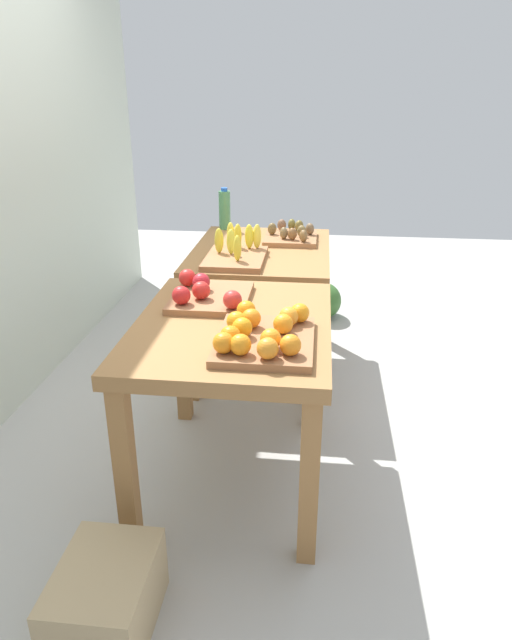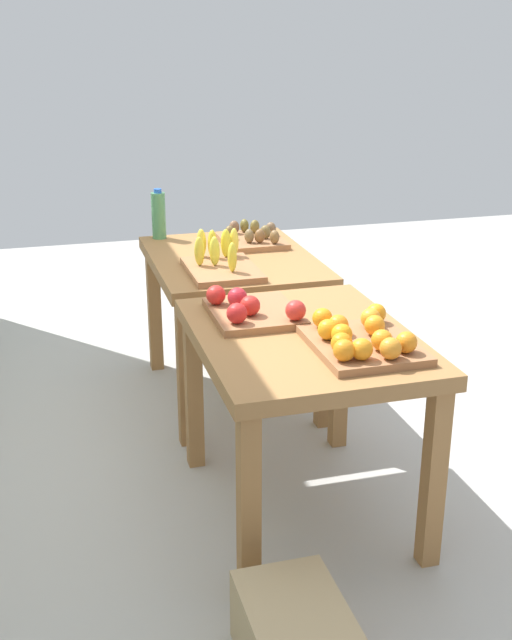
# 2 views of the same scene
# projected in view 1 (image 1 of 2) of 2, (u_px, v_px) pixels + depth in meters

# --- Properties ---
(ground_plane) EXTENTS (8.00, 8.00, 0.00)m
(ground_plane) POSITION_uv_depth(u_px,v_px,m) (250.00, 410.00, 3.14)
(ground_plane) COLOR #AEACA7
(display_table_left) EXTENTS (1.04, 0.80, 0.77)m
(display_table_left) POSITION_uv_depth(u_px,v_px,m) (233.00, 346.00, 2.37)
(display_table_left) COLOR #9A6B3C
(display_table_left) RESTS_ON ground_plane
(display_table_right) EXTENTS (1.04, 0.80, 0.77)m
(display_table_right) POSITION_uv_depth(u_px,v_px,m) (261.00, 267.00, 3.40)
(display_table_right) COLOR #9A6B3C
(display_table_right) RESTS_ON ground_plane
(orange_bin) EXTENTS (0.45, 0.37, 0.11)m
(orange_bin) POSITION_uv_depth(u_px,v_px,m) (262.00, 335.00, 2.10)
(orange_bin) COLOR #9B6741
(orange_bin) RESTS_ON display_table_left
(apple_bin) EXTENTS (0.41, 0.35, 0.11)m
(apple_bin) POSITION_uv_depth(u_px,v_px,m) (207.00, 294.00, 2.52)
(apple_bin) COLOR #9B6741
(apple_bin) RESTS_ON display_table_left
(banana_crate) EXTENTS (0.45, 0.32, 0.17)m
(banana_crate) POSITION_uv_depth(u_px,v_px,m) (236.00, 252.00, 3.13)
(banana_crate) COLOR #9B6741
(banana_crate) RESTS_ON display_table_right
(kiwi_bin) EXTENTS (0.36, 0.32, 0.10)m
(kiwi_bin) POSITION_uv_depth(u_px,v_px,m) (291.00, 235.00, 3.51)
(kiwi_bin) COLOR #9B6741
(kiwi_bin) RESTS_ON display_table_right
(water_bottle) EXTENTS (0.08, 0.08, 0.27)m
(water_bottle) POSITION_uv_depth(u_px,v_px,m) (225.00, 210.00, 3.76)
(water_bottle) COLOR #4C8C59
(water_bottle) RESTS_ON display_table_right
(watermelon_pile) EXTENTS (0.63, 0.61, 0.27)m
(watermelon_pile) POSITION_uv_depth(u_px,v_px,m) (306.00, 297.00, 4.42)
(watermelon_pile) COLOR #2F6236
(watermelon_pile) RESTS_ON ground_plane
(cardboard_produce_box) EXTENTS (0.40, 0.30, 0.25)m
(cardboard_produce_box) POSITION_uv_depth(u_px,v_px,m) (106.00, 598.00, 1.84)
(cardboard_produce_box) COLOR tan
(cardboard_produce_box) RESTS_ON ground_plane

